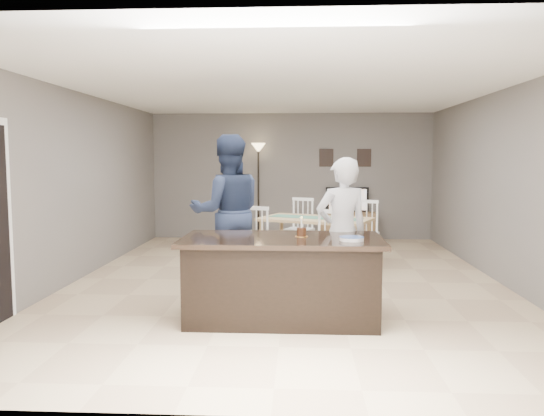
# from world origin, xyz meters

# --- Properties ---
(floor) EXTENTS (8.00, 8.00, 0.00)m
(floor) POSITION_xyz_m (0.00, 0.00, 0.00)
(floor) COLOR tan
(floor) RESTS_ON ground
(room_shell) EXTENTS (8.00, 8.00, 8.00)m
(room_shell) POSITION_xyz_m (0.00, 0.00, 1.68)
(room_shell) COLOR slate
(room_shell) RESTS_ON floor
(kitchen_island) EXTENTS (2.15, 1.10, 0.90)m
(kitchen_island) POSITION_xyz_m (0.00, -1.80, 0.45)
(kitchen_island) COLOR black
(kitchen_island) RESTS_ON floor
(tv_console) EXTENTS (1.20, 0.40, 0.60)m
(tv_console) POSITION_xyz_m (1.20, 3.77, 0.30)
(tv_console) COLOR brown
(tv_console) RESTS_ON floor
(television) EXTENTS (0.91, 0.12, 0.53)m
(television) POSITION_xyz_m (1.20, 3.84, 0.86)
(television) COLOR black
(television) RESTS_ON tv_console
(tv_screen_glow) EXTENTS (0.78, 0.00, 0.78)m
(tv_screen_glow) POSITION_xyz_m (1.20, 3.76, 0.87)
(tv_screen_glow) COLOR orange
(tv_screen_glow) RESTS_ON tv_console
(picture_frames) EXTENTS (1.10, 0.02, 0.38)m
(picture_frames) POSITION_xyz_m (1.15, 3.98, 1.75)
(picture_frames) COLOR black
(picture_frames) RESTS_ON room_shell
(woman) EXTENTS (0.74, 0.60, 1.76)m
(woman) POSITION_xyz_m (0.69, -1.25, 0.88)
(woman) COLOR silver
(woman) RESTS_ON floor
(man) EXTENTS (1.16, 1.00, 2.06)m
(man) POSITION_xyz_m (-0.78, -0.45, 1.03)
(man) COLOR #1B243D
(man) RESTS_ON floor
(birthday_cake) EXTENTS (0.14, 0.14, 0.22)m
(birthday_cake) POSITION_xyz_m (0.21, -1.73, 0.95)
(birthday_cake) COLOR gold
(birthday_cake) RESTS_ON kitchen_island
(plate_stack) EXTENTS (0.26, 0.26, 0.04)m
(plate_stack) POSITION_xyz_m (0.73, -1.99, 0.92)
(plate_stack) COLOR white
(plate_stack) RESTS_ON kitchen_island
(dining_table) EXTENTS (2.21, 2.38, 1.04)m
(dining_table) POSITION_xyz_m (0.44, 0.97, 0.66)
(dining_table) COLOR tan
(dining_table) RESTS_ON floor
(floor_lamp) EXTENTS (0.31, 0.31, 2.06)m
(floor_lamp) POSITION_xyz_m (-0.69, 3.79, 1.60)
(floor_lamp) COLOR black
(floor_lamp) RESTS_ON floor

